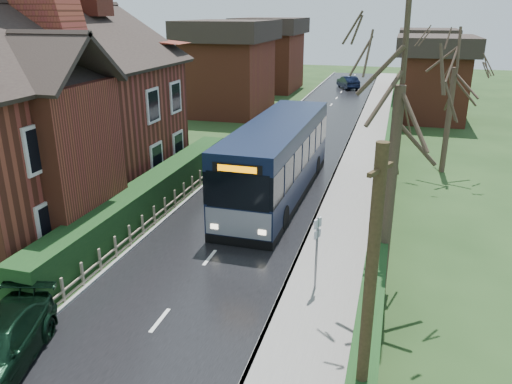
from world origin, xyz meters
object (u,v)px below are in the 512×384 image
(bus_stop_sign, at_px, (317,244))
(bus, at_px, (277,160))
(telegraph_pole, at_px, (368,313))
(car_silver, at_px, (243,165))
(brick_house, at_px, (37,110))

(bus_stop_sign, bearing_deg, bus, 132.32)
(telegraph_pole, bearing_deg, car_silver, 137.63)
(bus, height_order, bus_stop_sign, bus)
(bus, relative_size, car_silver, 2.78)
(bus, bearing_deg, telegraph_pole, -69.46)
(brick_house, xyz_separation_m, bus_stop_sign, (12.73, -3.98, -2.71))
(car_silver, distance_m, bus_stop_sign, 11.60)
(brick_house, xyz_separation_m, bus, (9.53, 4.14, -2.61))
(brick_house, distance_m, bus, 10.72)
(bus, relative_size, telegraph_pole, 1.84)
(telegraph_pole, bearing_deg, bus_stop_sign, 130.31)
(brick_house, height_order, bus_stop_sign, brick_house)
(car_silver, xyz_separation_m, bus_stop_sign, (5.50, -10.17, 0.95))
(brick_house, distance_m, car_silver, 10.20)
(bus, height_order, telegraph_pole, telegraph_pole)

